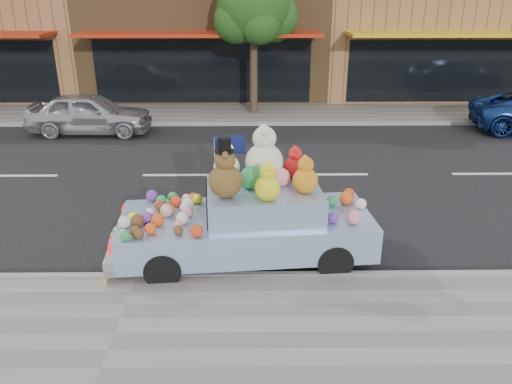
{
  "coord_description": "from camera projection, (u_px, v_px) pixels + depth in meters",
  "views": [
    {
      "loc": [
        1.87,
        -12.06,
        4.47
      ],
      "look_at": [
        1.96,
        -4.21,
        1.25
      ],
      "focal_mm": 35.0,
      "sensor_mm": 36.0,
      "label": 1
    }
  ],
  "objects": [
    {
      "name": "far_kerb",
      "position": [
        197.0,
        124.0,
        17.44
      ],
      "size": [
        60.0,
        0.12,
        0.13
      ],
      "primitive_type": "cube",
      "color": "gray",
      "rests_on": "ground"
    },
    {
      "name": "ground",
      "position": [
        178.0,
        175.0,
        12.84
      ],
      "size": [
        120.0,
        120.0,
        0.0
      ],
      "primitive_type": "plane",
      "color": "black",
      "rests_on": "ground"
    },
    {
      "name": "near_kerb",
      "position": [
        137.0,
        277.0,
        8.19
      ],
      "size": [
        60.0,
        0.12,
        0.13
      ],
      "primitive_type": "cube",
      "color": "gray",
      "rests_on": "ground"
    },
    {
      "name": "street_tree",
      "position": [
        254.0,
        12.0,
        17.52
      ],
      "size": [
        3.0,
        2.7,
        5.22
      ],
      "color": "#38281C",
      "rests_on": "ground"
    },
    {
      "name": "near_sidewalk",
      "position": [
        114.0,
        337.0,
        6.8
      ],
      "size": [
        60.0,
        3.0,
        0.12
      ],
      "primitive_type": "cube",
      "color": "gray",
      "rests_on": "ground"
    },
    {
      "name": "storefront_mid",
      "position": [
        209.0,
        8.0,
        22.53
      ],
      "size": [
        10.0,
        9.8,
        7.3
      ],
      "color": "brown",
      "rests_on": "ground"
    },
    {
      "name": "car_silver",
      "position": [
        90.0,
        113.0,
        16.25
      ],
      "size": [
        4.0,
        1.69,
        1.35
      ],
      "primitive_type": "imported",
      "rotation": [
        0.0,
        0.0,
        1.55
      ],
      "color": "#B6B6BB",
      "rests_on": "ground"
    },
    {
      "name": "far_sidewalk",
      "position": [
        201.0,
        114.0,
        18.83
      ],
      "size": [
        60.0,
        3.0,
        0.12
      ],
      "primitive_type": "cube",
      "color": "gray",
      "rests_on": "ground"
    },
    {
      "name": "storefront_right",
      "position": [
        429.0,
        8.0,
        22.64
      ],
      "size": [
        10.0,
        9.8,
        7.3
      ],
      "color": "#97673F",
      "rests_on": "ground"
    },
    {
      "name": "art_car",
      "position": [
        247.0,
        216.0,
        8.61
      ],
      "size": [
        4.61,
        2.11,
        2.34
      ],
      "rotation": [
        0.0,
        0.0,
        0.09
      ],
      "color": "black",
      "rests_on": "ground"
    }
  ]
}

